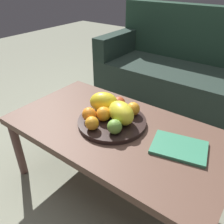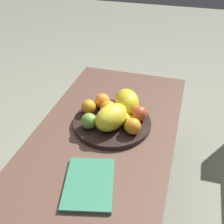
{
  "view_description": "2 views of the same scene",
  "coord_description": "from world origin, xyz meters",
  "px_view_note": "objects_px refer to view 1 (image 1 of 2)",
  "views": [
    {
      "loc": [
        0.58,
        -0.82,
        1.16
      ],
      "look_at": [
        -0.04,
        0.02,
        0.51
      ],
      "focal_mm": 36.97,
      "sensor_mm": 36.0,
      "label": 1
    },
    {
      "loc": [
        0.99,
        0.32,
        1.27
      ],
      "look_at": [
        -0.04,
        0.02,
        0.51
      ],
      "focal_mm": 45.07,
      "sensor_mm": 36.0,
      "label": 2
    }
  ],
  "objects_px": {
    "melon_smaller_beside": "(104,102)",
    "apple_front": "(115,127)",
    "orange_right": "(89,114)",
    "orange_left": "(92,123)",
    "couch": "(190,78)",
    "orange_back": "(133,109)",
    "banana_bunch": "(117,111)",
    "fruit_bowl": "(112,122)",
    "orange_front": "(103,114)",
    "apple_left": "(119,103)",
    "coffee_table": "(116,134)",
    "magazine": "(179,147)",
    "melon_large_front": "(121,113)"
  },
  "relations": [
    {
      "from": "orange_right",
      "to": "banana_bunch",
      "type": "relative_size",
      "value": 0.51
    },
    {
      "from": "couch",
      "to": "banana_bunch",
      "type": "distance_m",
      "value": 1.16
    },
    {
      "from": "couch",
      "to": "magazine",
      "type": "xyz_separation_m",
      "value": [
        0.36,
        -1.18,
        0.14
      ]
    },
    {
      "from": "orange_front",
      "to": "orange_left",
      "type": "xyz_separation_m",
      "value": [
        0.0,
        -0.1,
        -0.0
      ]
    },
    {
      "from": "orange_left",
      "to": "orange_back",
      "type": "relative_size",
      "value": 0.95
    },
    {
      "from": "melon_smaller_beside",
      "to": "apple_front",
      "type": "relative_size",
      "value": 2.16
    },
    {
      "from": "fruit_bowl",
      "to": "banana_bunch",
      "type": "distance_m",
      "value": 0.07
    },
    {
      "from": "orange_right",
      "to": "orange_left",
      "type": "bearing_deg",
      "value": -38.78
    },
    {
      "from": "orange_front",
      "to": "banana_bunch",
      "type": "xyz_separation_m",
      "value": [
        0.03,
        0.09,
        -0.01
      ]
    },
    {
      "from": "orange_front",
      "to": "orange_left",
      "type": "distance_m",
      "value": 0.1
    },
    {
      "from": "apple_front",
      "to": "couch",
      "type": "bearing_deg",
      "value": 92.85
    },
    {
      "from": "banana_bunch",
      "to": "magazine",
      "type": "distance_m",
      "value": 0.39
    },
    {
      "from": "coffee_table",
      "to": "apple_left",
      "type": "bearing_deg",
      "value": 120.49
    },
    {
      "from": "fruit_bowl",
      "to": "orange_front",
      "type": "distance_m",
      "value": 0.07
    },
    {
      "from": "apple_front",
      "to": "banana_bunch",
      "type": "xyz_separation_m",
      "value": [
        -0.09,
        0.15,
        -0.01
      ]
    },
    {
      "from": "fruit_bowl",
      "to": "orange_right",
      "type": "relative_size",
      "value": 4.82
    },
    {
      "from": "orange_front",
      "to": "couch",
      "type": "bearing_deg",
      "value": 87.64
    },
    {
      "from": "fruit_bowl",
      "to": "banana_bunch",
      "type": "xyz_separation_m",
      "value": [
        -0.01,
        0.06,
        0.04
      ]
    },
    {
      "from": "coffee_table",
      "to": "melon_large_front",
      "type": "distance_m",
      "value": 0.13
    },
    {
      "from": "magazine",
      "to": "fruit_bowl",
      "type": "bearing_deg",
      "value": 169.69
    },
    {
      "from": "fruit_bowl",
      "to": "melon_large_front",
      "type": "relative_size",
      "value": 2.13
    },
    {
      "from": "couch",
      "to": "orange_back",
      "type": "relative_size",
      "value": 22.68
    },
    {
      "from": "orange_left",
      "to": "couch",
      "type": "bearing_deg",
      "value": 88.01
    },
    {
      "from": "melon_smaller_beside",
      "to": "apple_front",
      "type": "distance_m",
      "value": 0.22
    },
    {
      "from": "coffee_table",
      "to": "orange_back",
      "type": "bearing_deg",
      "value": 80.28
    },
    {
      "from": "orange_back",
      "to": "orange_front",
      "type": "bearing_deg",
      "value": -124.24
    },
    {
      "from": "orange_back",
      "to": "banana_bunch",
      "type": "relative_size",
      "value": 0.49
    },
    {
      "from": "melon_large_front",
      "to": "banana_bunch",
      "type": "height_order",
      "value": "melon_large_front"
    },
    {
      "from": "orange_left",
      "to": "banana_bunch",
      "type": "xyz_separation_m",
      "value": [
        0.02,
        0.19,
        -0.01
      ]
    },
    {
      "from": "coffee_table",
      "to": "fruit_bowl",
      "type": "relative_size",
      "value": 3.19
    },
    {
      "from": "couch",
      "to": "fruit_bowl",
      "type": "bearing_deg",
      "value": -90.76
    },
    {
      "from": "melon_large_front",
      "to": "magazine",
      "type": "distance_m",
      "value": 0.34
    },
    {
      "from": "coffee_table",
      "to": "orange_front",
      "type": "height_order",
      "value": "orange_front"
    },
    {
      "from": "coffee_table",
      "to": "banana_bunch",
      "type": "bearing_deg",
      "value": 122.24
    },
    {
      "from": "couch",
      "to": "orange_back",
      "type": "distance_m",
      "value": 1.11
    },
    {
      "from": "orange_front",
      "to": "apple_left",
      "type": "distance_m",
      "value": 0.15
    },
    {
      "from": "couch",
      "to": "fruit_bowl",
      "type": "distance_m",
      "value": 1.21
    },
    {
      "from": "orange_back",
      "to": "apple_left",
      "type": "distance_m",
      "value": 0.1
    },
    {
      "from": "apple_front",
      "to": "apple_left",
      "type": "distance_m",
      "value": 0.24
    },
    {
      "from": "melon_smaller_beside",
      "to": "orange_right",
      "type": "relative_size",
      "value": 2.09
    },
    {
      "from": "couch",
      "to": "orange_left",
      "type": "height_order",
      "value": "couch"
    },
    {
      "from": "orange_back",
      "to": "magazine",
      "type": "xyz_separation_m",
      "value": [
        0.32,
        -0.09,
        -0.05
      ]
    },
    {
      "from": "melon_smaller_beside",
      "to": "magazine",
      "type": "relative_size",
      "value": 0.64
    },
    {
      "from": "banana_bunch",
      "to": "magazine",
      "type": "bearing_deg",
      "value": -5.94
    },
    {
      "from": "couch",
      "to": "apple_front",
      "type": "relative_size",
      "value": 22.8
    },
    {
      "from": "coffee_table",
      "to": "apple_front",
      "type": "bearing_deg",
      "value": -60.04
    },
    {
      "from": "apple_front",
      "to": "melon_smaller_beside",
      "type": "bearing_deg",
      "value": 142.32
    },
    {
      "from": "fruit_bowl",
      "to": "magazine",
      "type": "distance_m",
      "value": 0.38
    },
    {
      "from": "orange_left",
      "to": "coffee_table",
      "type": "bearing_deg",
      "value": 57.99
    },
    {
      "from": "apple_front",
      "to": "fruit_bowl",
      "type": "bearing_deg",
      "value": 132.99
    }
  ]
}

